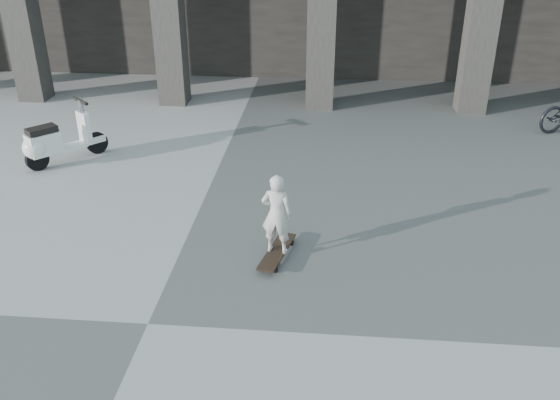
{
  "coord_description": "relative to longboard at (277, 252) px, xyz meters",
  "views": [
    {
      "loc": [
        2.06,
        -5.44,
        4.49
      ],
      "look_at": [
        1.39,
        2.1,
        0.65
      ],
      "focal_mm": 38.0,
      "sensor_mm": 36.0,
      "label": 1
    }
  ],
  "objects": [
    {
      "name": "ground",
      "position": [
        -1.39,
        -1.6,
        -0.08
      ],
      "size": [
        90.0,
        90.0,
        0.0
      ],
      "primitive_type": "plane",
      "color": "#4C4C49",
      "rests_on": "ground"
    },
    {
      "name": "longboard",
      "position": [
        0.0,
        0.0,
        0.0
      ],
      "size": [
        0.48,
        1.08,
        0.11
      ],
      "rotation": [
        0.0,
        0.0,
        1.34
      ],
      "color": "black",
      "rests_on": "ground"
    },
    {
      "name": "child",
      "position": [
        -0.0,
        0.0,
        0.6
      ],
      "size": [
        0.46,
        0.33,
        1.16
      ],
      "primitive_type": "imported",
      "rotation": [
        0.0,
        0.0,
        3.01
      ],
      "color": "beige",
      "rests_on": "longboard"
    },
    {
      "name": "scooter",
      "position": [
        -4.49,
        2.86,
        0.37
      ],
      "size": [
        1.21,
        1.32,
        1.15
      ],
      "rotation": [
        0.0,
        0.0,
        0.84
      ],
      "color": "black",
      "rests_on": "ground"
    }
  ]
}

